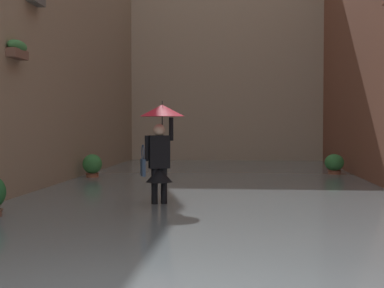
# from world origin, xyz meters

# --- Properties ---
(ground_plane) EXTENTS (60.00, 60.00, 0.00)m
(ground_plane) POSITION_xyz_m (0.00, -9.27, 0.00)
(ground_plane) COLOR #605B56
(flood_water) EXTENTS (8.73, 24.53, 0.15)m
(flood_water) POSITION_xyz_m (0.00, -9.27, 0.08)
(flood_water) COLOR slate
(flood_water) RESTS_ON ground_plane
(building_facade_far) EXTENTS (11.53, 1.80, 9.54)m
(building_facade_far) POSITION_xyz_m (0.00, -19.43, 4.77)
(building_facade_far) COLOR tan
(building_facade_far) RESTS_ON ground_plane
(person_wading) EXTENTS (0.85, 0.85, 2.08)m
(person_wading) POSITION_xyz_m (0.88, -5.97, 1.36)
(person_wading) COLOR black
(person_wading) RESTS_ON ground_plane
(potted_plant_near_right) EXTENTS (0.55, 0.55, 0.80)m
(potted_plant_near_right) POSITION_xyz_m (3.57, -10.97, 0.46)
(potted_plant_near_right) COLOR #9E563D
(potted_plant_near_right) RESTS_ON ground_plane
(potted_plant_far_left) EXTENTS (0.57, 0.57, 0.75)m
(potted_plant_far_left) POSITION_xyz_m (-3.43, -12.58, 0.43)
(potted_plant_far_left) COLOR #9E563D
(potted_plant_far_left) RESTS_ON ground_plane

